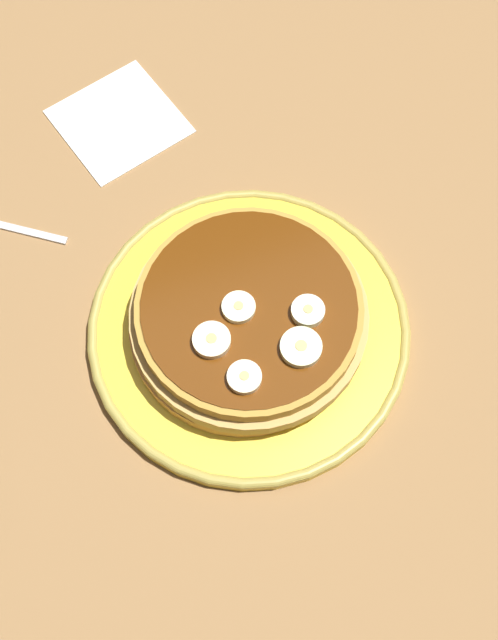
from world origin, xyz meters
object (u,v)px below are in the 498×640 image
object	(u,v)px
banana_slice_2	(308,311)
napkin	(119,121)
plate	(249,329)
banana_slice_4	(301,348)
banana_slice_3	(212,340)
pancake_stack	(249,316)
banana_slice_1	(244,378)
banana_slice_0	(237,303)

from	to	relation	value
banana_slice_2	napkin	size ratio (longest dim) A/B	0.25
plate	banana_slice_2	distance (cm)	7.07
plate	napkin	size ratio (longest dim) A/B	2.54
banana_slice_4	banana_slice_3	bearing A→B (deg)	-25.23
pancake_stack	napkin	xyz separation A→B (cm)	(4.15, -25.70, -3.36)
plate	banana_slice_1	distance (cm)	8.16
banana_slice_0	banana_slice_4	world-z (taller)	banana_slice_4
banana_slice_2	pancake_stack	bearing A→B (deg)	-28.88
banana_slice_0	banana_slice_2	xyz separation A→B (cm)	(-5.08, 2.74, 0.09)
banana_slice_3	napkin	bearing A→B (deg)	-89.40
pancake_stack	banana_slice_0	xyz separation A→B (cm)	(0.87, -0.41, 2.47)
plate	napkin	xyz separation A→B (cm)	(4.17, -25.74, -0.70)
banana_slice_2	banana_slice_1	bearing A→B (deg)	27.50
pancake_stack	banana_slice_4	world-z (taller)	banana_slice_4
banana_slice_3	banana_slice_0	bearing A→B (deg)	-140.99
banana_slice_0	banana_slice_4	xyz separation A→B (cm)	(-3.41, 5.44, 0.05)
napkin	banana_slice_3	bearing A→B (deg)	90.60
pancake_stack	banana_slice_3	world-z (taller)	banana_slice_3
banana_slice_2	napkin	world-z (taller)	banana_slice_2
plate	banana_slice_4	distance (cm)	7.62
banana_slice_1	napkin	size ratio (longest dim) A/B	0.25
banana_slice_0	banana_slice_3	size ratio (longest dim) A/B	0.90
banana_slice_1	banana_slice_3	xyz separation A→B (cm)	(1.36, -3.81, 0.03)
banana_slice_0	banana_slice_3	world-z (taller)	banana_slice_3
napkin	banana_slice_0	bearing A→B (deg)	97.39
banana_slice_1	napkin	distance (cm)	32.11
banana_slice_1	napkin	xyz separation A→B (cm)	(1.65, -31.53, -5.86)
banana_slice_1	pancake_stack	bearing A→B (deg)	-113.27
banana_slice_0	banana_slice_2	bearing A→B (deg)	151.71
banana_slice_1	banana_slice_4	xyz separation A→B (cm)	(-5.04, -0.80, 0.01)
banana_slice_1	banana_slice_0	bearing A→B (deg)	-104.69
banana_slice_4	plate	bearing A→B (deg)	-63.26
banana_slice_3	banana_slice_1	bearing A→B (deg)	109.60
pancake_stack	banana_slice_3	xyz separation A→B (cm)	(3.86, 2.01, 2.54)
pancake_stack	banana_slice_2	bearing A→B (deg)	151.12
banana_slice_3	pancake_stack	bearing A→B (deg)	-152.48
banana_slice_1	banana_slice_2	bearing A→B (deg)	-152.50
banana_slice_1	banana_slice_4	world-z (taller)	same
banana_slice_2	banana_slice_3	size ratio (longest dim) A/B	0.89
banana_slice_0	napkin	distance (cm)	26.16
banana_slice_4	banana_slice_2	bearing A→B (deg)	-121.82
banana_slice_0	banana_slice_4	distance (cm)	6.42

